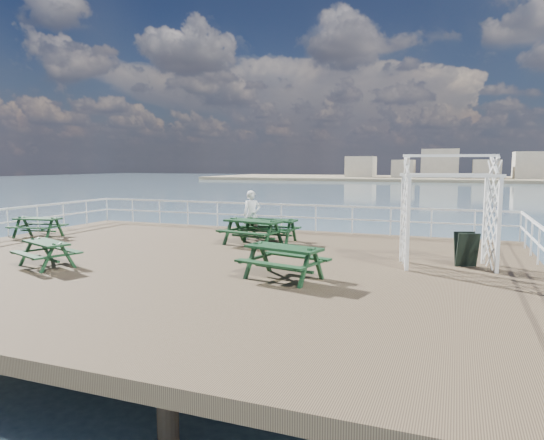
{
  "coord_description": "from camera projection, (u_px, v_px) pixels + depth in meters",
  "views": [
    {
      "loc": [
        6.72,
        -11.83,
        2.72
      ],
      "look_at": [
        1.77,
        1.15,
        1.1
      ],
      "focal_mm": 32.0,
      "sensor_mm": 36.0,
      "label": 1
    }
  ],
  "objects": [
    {
      "name": "sea_backdrop",
      "position": [
        480.0,
        175.0,
        133.69
      ],
      "size": [
        300.0,
        300.0,
        9.2
      ],
      "color": "#465E76",
      "rests_on": "ground"
    },
    {
      "name": "picnic_table_a",
      "position": [
        38.0,
        223.0,
        18.0
      ],
      "size": [
        1.84,
        1.57,
        0.81
      ],
      "rotation": [
        0.0,
        0.0,
        0.14
      ],
      "color": "#12331A",
      "rests_on": "ground"
    },
    {
      "name": "sandwich_board",
      "position": [
        466.0,
        250.0,
        12.84
      ],
      "size": [
        0.67,
        0.59,
        0.93
      ],
      "rotation": [
        0.0,
        0.0,
        0.35
      ],
      "color": "black",
      "rests_on": "ground"
    },
    {
      "name": "ground",
      "position": [
        199.0,
        266.0,
        13.69
      ],
      "size": [
        18.0,
        14.0,
        0.3
      ],
      "primitive_type": "cube",
      "color": "brown",
      "rests_on": "ground"
    },
    {
      "name": "picnic_table_e",
      "position": [
        284.0,
        255.0,
        11.43
      ],
      "size": [
        2.11,
        1.85,
        0.88
      ],
      "rotation": [
        0.0,
        0.0,
        -0.24
      ],
      "color": "#12331A",
      "rests_on": "ground"
    },
    {
      "name": "trellis_arbor",
      "position": [
        448.0,
        218.0,
        12.69
      ],
      "size": [
        2.6,
        1.76,
        2.96
      ],
      "rotation": [
        0.0,
        0.0,
        0.22
      ],
      "color": "white",
      "rests_on": "ground"
    },
    {
      "name": "picnic_table_c",
      "position": [
        253.0,
        227.0,
        16.25
      ],
      "size": [
        2.23,
        1.94,
        0.95
      ],
      "rotation": [
        0.0,
        0.0,
        -0.21
      ],
      "color": "#12331A",
      "rests_on": "ground"
    },
    {
      "name": "picnic_table_b",
      "position": [
        270.0,
        225.0,
        16.91
      ],
      "size": [
        1.84,
        1.48,
        0.89
      ],
      "rotation": [
        0.0,
        0.0,
        -0.0
      ],
      "color": "#12331A",
      "rests_on": "ground"
    },
    {
      "name": "picnic_table_d",
      "position": [
        46.0,
        248.0,
        12.79
      ],
      "size": [
        1.92,
        1.74,
        0.76
      ],
      "rotation": [
        0.0,
        0.0,
        -0.37
      ],
      "color": "#12331A",
      "rests_on": "ground"
    },
    {
      "name": "railing",
      "position": [
        235.0,
        220.0,
        15.98
      ],
      "size": [
        17.77,
        13.76,
        1.1
      ],
      "color": "white",
      "rests_on": "ground"
    },
    {
      "name": "person",
      "position": [
        252.0,
        215.0,
        17.47
      ],
      "size": [
        0.76,
        0.72,
        1.76
      ],
      "primitive_type": "imported",
      "rotation": [
        0.0,
        0.0,
        0.65
      ],
      "color": "white",
      "rests_on": "ground"
    }
  ]
}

